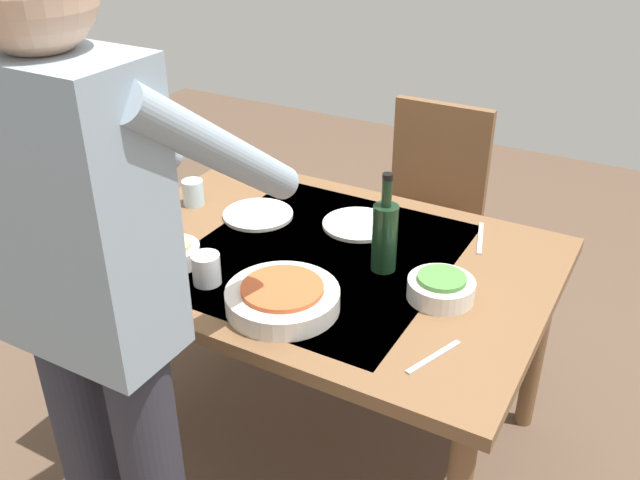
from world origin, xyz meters
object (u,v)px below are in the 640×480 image
person_server (97,302)px  wine_glass_left (133,213)px  serving_bowl_pasta (283,297)px  water_cup_near_right (206,269)px  dinner_plate_far (358,224)px  water_cup_far_left (99,256)px  side_bowl_salad (441,287)px  wine_bottle (385,235)px  dining_table (320,276)px  chair_near (428,204)px  side_bowl_bread (172,253)px  water_cup_near_left (193,193)px  dinner_plate_near (258,215)px

person_server → wine_glass_left: (0.41, -0.53, -0.13)m
wine_glass_left → serving_bowl_pasta: size_ratio=0.50×
person_server → water_cup_near_right: size_ratio=19.25×
serving_bowl_pasta → dinner_plate_far: size_ratio=1.30×
water_cup_far_left → serving_bowl_pasta: water_cup_far_left is taller
side_bowl_salad → wine_bottle: bearing=-17.7°
wine_glass_left → water_cup_far_left: wine_glass_left is taller
dining_table → side_bowl_salad: (-0.39, 0.04, 0.11)m
water_cup_far_left → side_bowl_salad: 0.96m
chair_near → wine_bottle: (-0.18, 0.84, 0.31)m
wine_glass_left → dinner_plate_far: size_ratio=0.66×
serving_bowl_pasta → side_bowl_bread: 0.40m
water_cup_near_left → dinner_plate_near: bearing=-172.5°
side_bowl_salad → wine_glass_left: bearing=10.3°
wine_glass_left → dinner_plate_near: (-0.22, -0.33, -0.10)m
chair_near → dinner_plate_near: bearing=66.7°
serving_bowl_pasta → dinner_plate_near: size_ratio=1.30×
chair_near → water_cup_near_right: bearing=79.2°
wine_glass_left → dinner_plate_far: bearing=-141.7°
water_cup_near_right → dinner_plate_far: 0.55m
chair_near → serving_bowl_pasta: chair_near is taller
wine_bottle → water_cup_near_right: size_ratio=3.37×
water_cup_near_right → side_bowl_bread: (0.15, -0.04, -0.01)m
person_server → dining_table: bearing=-98.4°
chair_near → side_bowl_bread: bearing=71.5°
water_cup_near_right → water_cup_far_left: 0.32m
chair_near → dinner_plate_near: size_ratio=3.96×
dinner_plate_far → side_bowl_bread: bearing=51.6°
person_server → water_cup_near_left: person_server is taller
dinner_plate_far → water_cup_far_left: bearing=49.2°
wine_glass_left → side_bowl_salad: 0.93m
dining_table → person_server: (0.11, 0.74, 0.31)m
wine_bottle → water_cup_near_right: 0.50m
dinner_plate_near → person_server: bearing=102.4°
wine_glass_left → side_bowl_salad: wine_glass_left is taller
side_bowl_salad → dinner_plate_near: 0.71m
dinner_plate_near → dinner_plate_far: (-0.32, -0.10, 0.00)m
dining_table → person_server: 0.81m
wine_bottle → side_bowl_salad: bearing=162.3°
water_cup_far_left → dinner_plate_near: size_ratio=0.43×
wine_glass_left → dinner_plate_near: bearing=-124.2°
water_cup_far_left → side_bowl_salad: water_cup_far_left is taller
dining_table → water_cup_far_left: 0.64m
serving_bowl_pasta → dinner_plate_near: (0.35, -0.41, -0.03)m
wine_bottle → water_cup_near_right: wine_bottle is taller
dinner_plate_near → dinner_plate_far: size_ratio=1.00×
side_bowl_salad → dinner_plate_near: size_ratio=0.78×
wine_glass_left → dinner_plate_near: wine_glass_left is taller
chair_near → water_cup_near_right: chair_near is taller
side_bowl_bread → water_cup_near_left: bearing=-60.8°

